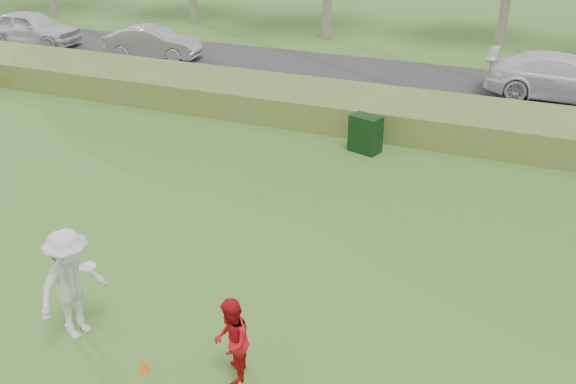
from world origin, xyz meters
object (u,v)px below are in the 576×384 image
at_px(player_red, 231,342).
at_px(car_right, 564,77).
at_px(cone_orange, 143,366).
at_px(utility_cabinet, 365,134).
at_px(car_mid, 154,43).
at_px(car_left, 32,28).
at_px(player_white, 72,284).

height_order(player_red, car_right, car_right).
height_order(cone_orange, utility_cabinet, utility_cabinet).
xyz_separation_m(utility_cabinet, car_mid, (-11.39, 6.56, 0.20)).
bearing_deg(car_left, player_red, -135.60).
xyz_separation_m(player_red, cone_orange, (-1.38, -0.39, -0.62)).
xyz_separation_m(player_red, car_left, (-18.79, 16.22, 0.11)).
height_order(player_white, player_red, player_white).
xyz_separation_m(cone_orange, car_right, (5.53, 17.37, 0.73)).
xyz_separation_m(player_white, car_mid, (-9.28, 16.32, -0.27)).
bearing_deg(player_red, cone_orange, -96.41).
bearing_deg(car_right, car_left, 90.08).
bearing_deg(player_white, utility_cabinet, -0.53).
bearing_deg(cone_orange, player_white, 166.77).
bearing_deg(car_mid, player_white, -159.74).
bearing_deg(player_red, car_left, -152.84).
relative_size(utility_cabinet, car_right, 0.20).
bearing_deg(player_red, car_mid, -165.20).
xyz_separation_m(player_white, cone_orange, (1.55, -0.36, -0.89)).
bearing_deg(car_mid, utility_cabinet, -129.31).
xyz_separation_m(car_left, car_mid, (6.58, 0.08, -0.11)).
bearing_deg(car_mid, car_right, -96.94).
xyz_separation_m(player_white, player_red, (2.92, 0.02, -0.27)).
bearing_deg(utility_cabinet, car_right, 72.76).
relative_size(utility_cabinet, car_left, 0.23).
distance_m(player_white, utility_cabinet, 9.99).
xyz_separation_m(cone_orange, utility_cabinet, (0.56, 10.12, 0.43)).
distance_m(cone_orange, car_mid, 19.90).
relative_size(player_white, utility_cabinet, 1.87).
relative_size(player_red, cone_orange, 7.25).
relative_size(player_red, car_mid, 0.36).
height_order(player_white, car_left, player_white).
distance_m(player_white, car_right, 18.42).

